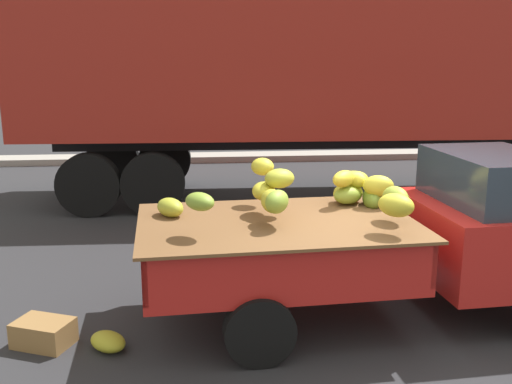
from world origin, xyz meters
The scene contains 6 objects.
ground centered at (0.00, 0.00, 0.00)m, with size 220.00×220.00×0.00m, color #28282B.
curb_strip centered at (0.00, 9.73, 0.08)m, with size 80.00×0.80×0.16m, color gray.
pickup_truck centered at (0.81, 0.30, 0.89)m, with size 4.91×2.08×1.70m.
semi_trailer centered at (0.94, 5.61, 2.54)m, with size 12.07×2.92×3.95m.
fallen_banana_bunch_near_tailgate centered at (-2.70, -0.26, 0.08)m, with size 0.40×0.27×0.17m, color gold.
produce_crate centered at (-3.32, -0.11, 0.12)m, with size 0.52×0.36×0.24m, color olive.
Camera 1 is at (-1.80, -5.36, 2.68)m, focal length 41.09 mm.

